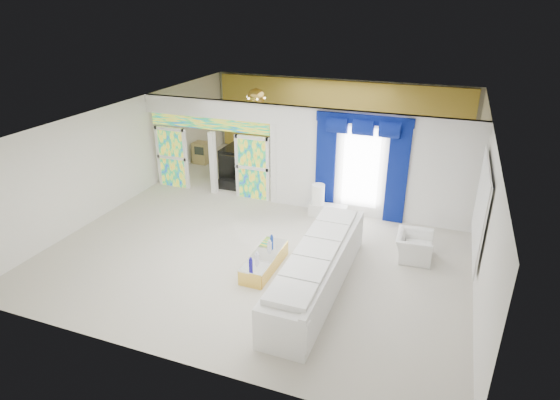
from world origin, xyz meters
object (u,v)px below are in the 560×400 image
at_px(white_sofa, 317,270).
at_px(console_table, 328,211).
at_px(grand_piano, 252,159).
at_px(coffee_table, 264,262).
at_px(armchair, 414,246).

height_order(white_sofa, console_table, white_sofa).
relative_size(white_sofa, grand_piano, 2.21).
bearing_deg(white_sofa, coffee_table, 168.37).
xyz_separation_m(white_sofa, grand_piano, (-4.21, 6.06, 0.09)).
distance_m(coffee_table, console_table, 3.28).
bearing_deg(grand_piano, coffee_table, -64.08).
bearing_deg(grand_piano, armchair, -34.30).
relative_size(white_sofa, armchair, 4.76).
xyz_separation_m(white_sofa, armchair, (1.81, 2.03, -0.12)).
bearing_deg(console_table, grand_piano, 143.91).
distance_m(white_sofa, grand_piano, 7.38).
xyz_separation_m(armchair, grand_piano, (-6.02, 4.04, 0.21)).
relative_size(white_sofa, coffee_table, 2.75).
distance_m(white_sofa, coffee_table, 1.41).
bearing_deg(console_table, coffee_table, -101.08).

